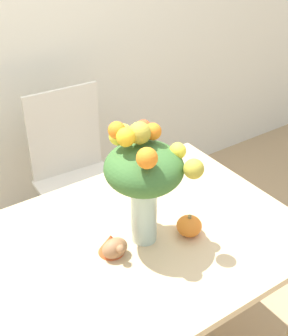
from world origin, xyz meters
TOP-DOWN VIEW (x-y plane):
  - dining_table at (0.00, 0.00)m, footprint 1.23×0.87m
  - flower_vase at (0.05, -0.01)m, footprint 0.26×0.34m
  - pumpkin at (0.20, -0.09)m, footprint 0.09×0.09m
  - turkey_figurine at (-0.08, -0.02)m, footprint 0.09×0.12m
  - dining_chair_near_window at (0.20, 0.84)m, footprint 0.44×0.44m

SIDE VIEW (x-z plane):
  - dining_chair_near_window at x=0.20m, z-range 0.02..0.98m
  - dining_table at x=0.00m, z-range 0.27..1.04m
  - pumpkin at x=0.20m, z-range 0.77..0.85m
  - turkey_figurine at x=-0.08m, z-range 0.77..0.84m
  - flower_vase at x=0.05m, z-range 0.82..1.28m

